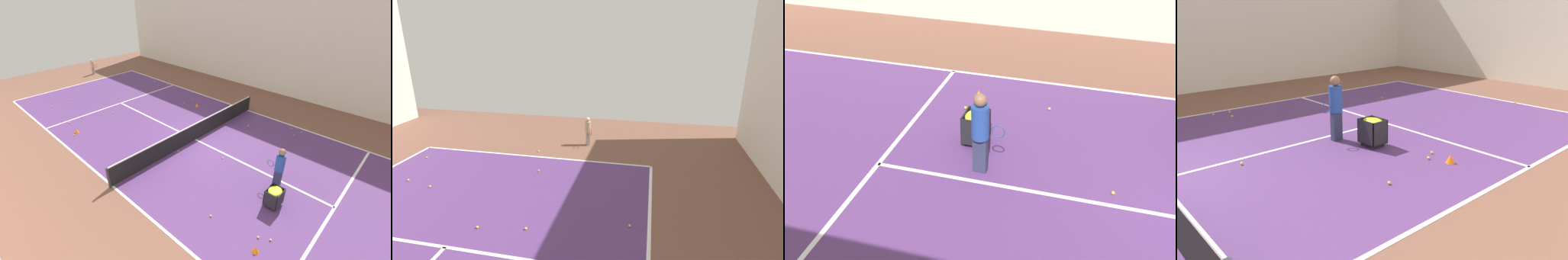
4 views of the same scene
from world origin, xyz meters
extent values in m
cube|color=white|center=(0.00, 12.49, 0.01)|extent=(9.69, 0.10, 0.00)
cube|color=white|center=(0.00, 6.87, 0.01)|extent=(9.69, 0.10, 0.00)
cube|color=silver|center=(0.00, 16.51, 3.74)|extent=(17.59, 0.15, 7.48)
cube|color=#2D3351|center=(0.40, 4.75, 0.40)|extent=(0.17, 0.28, 0.80)
cylinder|color=#234799|center=(0.40, 4.75, 1.15)|extent=(0.36, 0.36, 0.71)
sphere|color=#846047|center=(0.40, 4.75, 1.63)|extent=(0.27, 0.27, 0.27)
torus|color=#2D478C|center=(0.44, 4.40, 0.97)|extent=(0.03, 0.28, 0.28)
cube|color=black|center=(1.41, 5.16, 0.11)|extent=(0.62, 0.51, 0.02)
cube|color=black|center=(1.41, 4.91, 0.42)|extent=(0.62, 0.02, 0.62)
cube|color=black|center=(1.41, 5.40, 0.42)|extent=(0.62, 0.02, 0.62)
cube|color=black|center=(1.11, 5.16, 0.42)|extent=(0.02, 0.51, 0.62)
cube|color=black|center=(1.71, 5.16, 0.42)|extent=(0.02, 0.51, 0.62)
ellipsoid|color=yellow|center=(1.41, 5.16, 0.67)|extent=(0.58, 0.47, 0.16)
cylinder|color=black|center=(1.20, 4.98, 0.05)|extent=(0.05, 0.05, 0.11)
cylinder|color=black|center=(1.63, 4.98, 0.05)|extent=(0.05, 0.05, 0.11)
cylinder|color=black|center=(1.20, 5.34, 0.05)|extent=(0.05, 0.05, 0.11)
cylinder|color=black|center=(1.63, 5.34, 0.05)|extent=(0.05, 0.05, 0.11)
cone|color=orange|center=(3.49, 5.72, 0.11)|extent=(0.22, 0.22, 0.21)
sphere|color=yellow|center=(-2.49, 9.18, 0.04)|extent=(0.07, 0.07, 0.07)
sphere|color=yellow|center=(-3.80, 3.56, 0.04)|extent=(0.07, 0.07, 0.07)
sphere|color=yellow|center=(3.36, 3.86, 0.04)|extent=(0.07, 0.07, 0.07)
sphere|color=yellow|center=(1.47, 12.40, 0.04)|extent=(0.07, 0.07, 0.07)
sphere|color=yellow|center=(-4.42, 3.17, 0.04)|extent=(0.07, 0.07, 0.07)
sphere|color=yellow|center=(3.00, 5.52, 0.04)|extent=(0.07, 0.07, 0.07)
sphere|color=yellow|center=(-4.42, 3.73, 0.04)|extent=(0.07, 0.07, 0.07)
sphere|color=yellow|center=(2.82, 5.86, 0.04)|extent=(0.07, 0.07, 0.07)
sphere|color=yellow|center=(0.37, 2.06, 0.04)|extent=(0.07, 0.07, 0.07)
camera|label=1|loc=(8.40, 7.83, 7.08)|focal=24.00mm
camera|label=2|loc=(-4.65, -1.62, 5.06)|focal=28.00mm
camera|label=3|loc=(-8.40, 2.11, 6.47)|focal=50.00mm
camera|label=4|loc=(8.40, -1.10, 3.38)|focal=35.00mm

